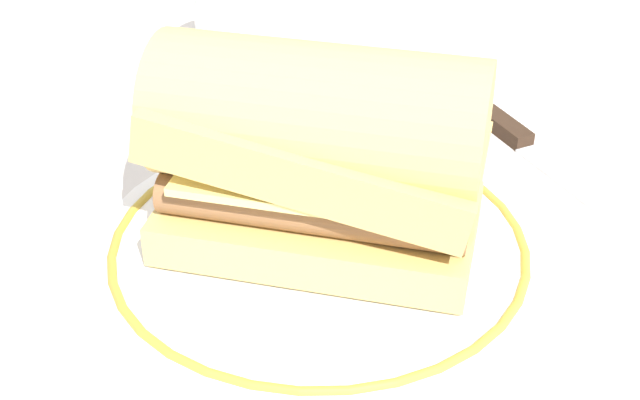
% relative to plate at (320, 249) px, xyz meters
% --- Properties ---
extents(ground_plane, '(1.50, 1.50, 0.00)m').
position_rel_plate_xyz_m(ground_plane, '(-0.00, 0.01, -0.01)').
color(ground_plane, beige).
extents(plate, '(0.29, 0.29, 0.01)m').
position_rel_plate_xyz_m(plate, '(0.00, 0.00, 0.00)').
color(plate, white).
rests_on(plate, ground_plane).
extents(sausage_sandwich, '(0.22, 0.17, 0.13)m').
position_rel_plate_xyz_m(sausage_sandwich, '(-0.00, 0.00, 0.07)').
color(sausage_sandwich, '#D9B764').
rests_on(sausage_sandwich, plate).
extents(drinking_glass, '(0.07, 0.07, 0.10)m').
position_rel_plate_xyz_m(drinking_glass, '(-0.22, 0.17, 0.04)').
color(drinking_glass, silver).
rests_on(drinking_glass, ground_plane).
extents(butter_knife, '(0.14, 0.08, 0.01)m').
position_rel_plate_xyz_m(butter_knife, '(0.04, 0.20, -0.00)').
color(butter_knife, silver).
rests_on(butter_knife, ground_plane).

